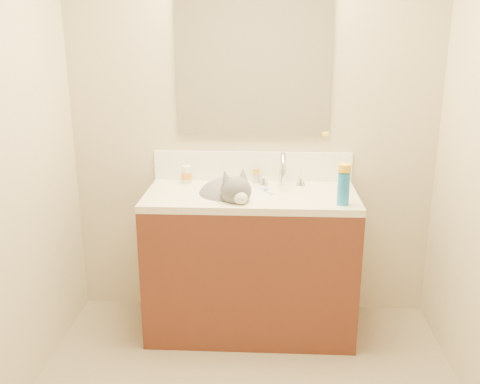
# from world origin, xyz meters

# --- Properties ---
(room_shell) EXTENTS (2.24, 2.54, 2.52)m
(room_shell) POSITION_xyz_m (0.00, 0.00, 1.49)
(room_shell) COLOR #BFAF8E
(room_shell) RESTS_ON ground
(vanity_cabinet) EXTENTS (1.20, 0.55, 0.82)m
(vanity_cabinet) POSITION_xyz_m (0.00, 0.97, 0.41)
(vanity_cabinet) COLOR #552516
(vanity_cabinet) RESTS_ON ground
(counter_slab) EXTENTS (1.20, 0.55, 0.04)m
(counter_slab) POSITION_xyz_m (0.00, 0.97, 0.84)
(counter_slab) COLOR beige
(counter_slab) RESTS_ON vanity_cabinet
(basin) EXTENTS (0.45, 0.36, 0.14)m
(basin) POSITION_xyz_m (-0.12, 0.94, 0.79)
(basin) COLOR white
(basin) RESTS_ON vanity_cabinet
(faucet) EXTENTS (0.28, 0.20, 0.21)m
(faucet) POSITION_xyz_m (0.18, 1.11, 0.95)
(faucet) COLOR silver
(faucet) RESTS_ON counter_slab
(cat) EXTENTS (0.46, 0.48, 0.34)m
(cat) POSITION_xyz_m (-0.13, 0.95, 0.84)
(cat) COLOR #575457
(cat) RESTS_ON basin
(backsplash) EXTENTS (1.20, 0.02, 0.18)m
(backsplash) POSITION_xyz_m (0.00, 1.24, 0.95)
(backsplash) COLOR white
(backsplash) RESTS_ON counter_slab
(mirror) EXTENTS (0.90, 0.02, 0.80)m
(mirror) POSITION_xyz_m (0.00, 1.24, 1.54)
(mirror) COLOR white
(mirror) RESTS_ON room_shell
(pill_bottle) EXTENTS (0.06, 0.06, 0.11)m
(pill_bottle) POSITION_xyz_m (-0.39, 1.16, 0.91)
(pill_bottle) COLOR white
(pill_bottle) RESTS_ON counter_slab
(pill_label) EXTENTS (0.07, 0.07, 0.04)m
(pill_label) POSITION_xyz_m (-0.39, 1.16, 0.91)
(pill_label) COLOR orange
(pill_label) RESTS_ON pill_bottle
(silver_jar) EXTENTS (0.06, 0.06, 0.06)m
(silver_jar) POSITION_xyz_m (0.03, 1.19, 0.89)
(silver_jar) COLOR #B7B7BC
(silver_jar) RESTS_ON counter_slab
(amber_bottle) EXTENTS (0.04, 0.04, 0.09)m
(amber_bottle) POSITION_xyz_m (0.02, 1.19, 0.90)
(amber_bottle) COLOR gold
(amber_bottle) RESTS_ON counter_slab
(toothbrush) EXTENTS (0.08, 0.15, 0.01)m
(toothbrush) POSITION_xyz_m (0.09, 1.01, 0.87)
(toothbrush) COLOR white
(toothbrush) RESTS_ON counter_slab
(toothbrush_head) EXTENTS (0.03, 0.04, 0.02)m
(toothbrush_head) POSITION_xyz_m (0.09, 1.01, 0.87)
(toothbrush_head) COLOR #639DD2
(toothbrush_head) RESTS_ON counter_slab
(spray_can) EXTENTS (0.07, 0.07, 0.17)m
(spray_can) POSITION_xyz_m (0.49, 0.79, 0.95)
(spray_can) COLOR #1B76BF
(spray_can) RESTS_ON counter_slab
(spray_cap) EXTENTS (0.08, 0.08, 0.04)m
(spray_cap) POSITION_xyz_m (0.49, 0.79, 1.06)
(spray_cap) COLOR yellow
(spray_cap) RESTS_ON spray_can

